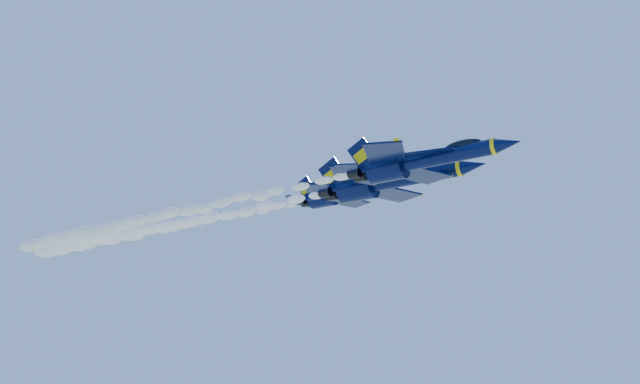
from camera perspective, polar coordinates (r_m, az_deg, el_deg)
The scene contains 6 objects.
jet_lead at distance 57.64m, azimuth 9.08°, elevation 2.84°, with size 16.37×13.42×6.08m.
smoke_trail_jet_lead at distance 77.31m, azimuth -14.60°, elevation -2.24°, with size 54.44×2.09×1.88m, color white.
jet_second at distance 66.50m, azimuth 6.27°, elevation 1.00°, with size 18.84×15.46×7.00m.
smoke_trail_jet_second at distance 87.55m, azimuth -14.70°, elevation -3.21°, with size 54.44×2.40×2.16m, color white.
jet_third at distance 76.14m, azimuth 2.20°, elevation -0.12°, with size 15.19×12.46×5.65m.
smoke_trail_jet_third at distance 97.25m, azimuth -15.06°, elevation -3.51°, with size 54.44×1.94×1.74m, color white.
Camera 1 is at (36.21, -59.11, 132.00)m, focal length 35.00 mm.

